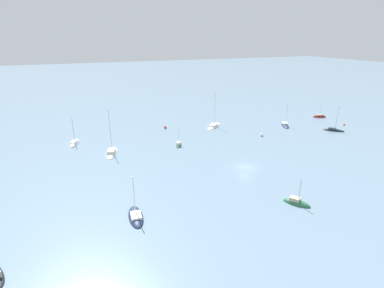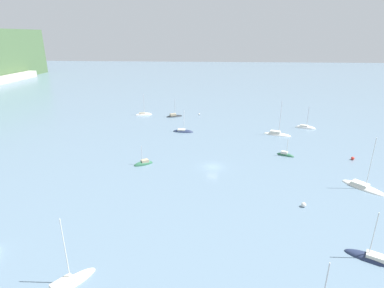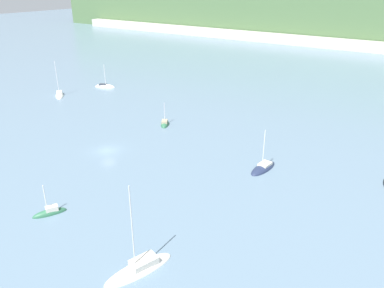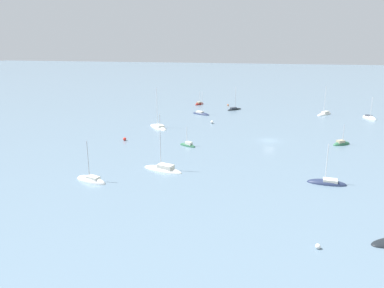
{
  "view_description": "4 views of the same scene",
  "coord_description": "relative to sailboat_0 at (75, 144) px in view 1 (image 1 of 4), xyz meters",
  "views": [
    {
      "loc": [
        35.12,
        51.74,
        27.72
      ],
      "look_at": [
        8.12,
        -11.42,
        2.85
      ],
      "focal_mm": 28.0,
      "sensor_mm": 36.0,
      "label": 1
    },
    {
      "loc": [
        -65.76,
        -0.04,
        29.8
      ],
      "look_at": [
        12.48,
        5.92,
        1.18
      ],
      "focal_mm": 28.0,
      "sensor_mm": 36.0,
      "label": 2
    },
    {
      "loc": [
        49.36,
        -43.29,
        29.62
      ],
      "look_at": [
        14.53,
        6.96,
        2.51
      ],
      "focal_mm": 35.0,
      "sensor_mm": 36.0,
      "label": 3
    },
    {
      "loc": [
        91.89,
        -1.09,
        24.55
      ],
      "look_at": [
        16.96,
        -16.28,
        2.92
      ],
      "focal_mm": 35.0,
      "sensor_mm": 36.0,
      "label": 4
    }
  ],
  "objects": [
    {
      "name": "mooring_buoy_3",
      "position": [
        -50.86,
        14.18,
        0.37
      ],
      "size": [
        0.89,
        0.89,
        0.89
      ],
      "color": "white",
      "rests_on": "ground_plane"
    },
    {
      "name": "ground_plane",
      "position": [
        -34.38,
        31.1,
        -0.07
      ],
      "size": [
        600.0,
        600.0,
        0.0
      ],
      "primitive_type": "plane",
      "color": "slate"
    },
    {
      "name": "mooring_buoy_0",
      "position": [
        -82.45,
        15.58,
        0.24
      ],
      "size": [
        0.61,
        0.61,
        0.61
      ],
      "color": "orange",
      "rests_on": "ground_plane"
    },
    {
      "name": "sailboat_11",
      "position": [
        -25.63,
        12.12,
        0.04
      ],
      "size": [
        3.25,
        4.62,
        5.25
      ],
      "rotation": [
        0.0,
        0.0,
        4.23
      ],
      "color": "#2D6647",
      "rests_on": "ground_plane"
    },
    {
      "name": "sailboat_3",
      "position": [
        -82.89,
        4.42,
        -0.0
      ],
      "size": [
        4.87,
        3.58,
        5.92
      ],
      "rotation": [
        0.0,
        0.0,
        2.67
      ],
      "color": "maroon",
      "rests_on": "ground_plane"
    },
    {
      "name": "mooring_buoy_2",
      "position": [
        -27.25,
        -4.29,
        0.34
      ],
      "size": [
        0.82,
        0.82,
        0.82
      ],
      "color": "red",
      "rests_on": "ground_plane"
    },
    {
      "name": "sailboat_4",
      "position": [
        -34.07,
        48.02,
        0.02
      ],
      "size": [
        4.05,
        4.95,
        5.76
      ],
      "rotation": [
        0.0,
        0.0,
        2.15
      ],
      "color": "#2D6647",
      "rests_on": "ground_plane"
    },
    {
      "name": "sailboat_9",
      "position": [
        -8.17,
        11.0,
        0.07
      ],
      "size": [
        4.83,
        8.76,
        11.66
      ],
      "rotation": [
        0.0,
        0.0,
        4.41
      ],
      "color": "white",
      "rests_on": "ground_plane"
    },
    {
      "name": "sailboat_5",
      "position": [
        -74.47,
        18.66,
        0.04
      ],
      "size": [
        5.55,
        5.59,
        8.65
      ],
      "rotation": [
        0.0,
        0.0,
        2.35
      ],
      "color": "black",
      "rests_on": "ground_plane"
    },
    {
      "name": "sailboat_8",
      "position": [
        -7.2,
        41.09,
        0.0
      ],
      "size": [
        2.96,
        6.89,
        7.9
      ],
      "rotation": [
        0.0,
        0.0,
        4.61
      ],
      "color": "#232D4C",
      "rests_on": "ground_plane"
    },
    {
      "name": "sailboat_6",
      "position": [
        -64.2,
        8.4,
        0.02
      ],
      "size": [
        4.98,
        6.96,
        8.21
      ],
      "rotation": [
        0.0,
        0.0,
        1.08
      ],
      "color": "#232D4C",
      "rests_on": "ground_plane"
    },
    {
      "name": "sailboat_0",
      "position": [
        0.0,
        0.0,
        0.0
      ],
      "size": [
        3.79,
        6.8,
        8.37
      ],
      "rotation": [
        0.0,
        0.0,
        4.4
      ],
      "color": "white",
      "rests_on": "ground_plane"
    },
    {
      "name": "sailboat_2",
      "position": [
        -42.46,
        -0.09,
        0.03
      ],
      "size": [
        8.3,
        7.84,
        11.82
      ],
      "rotation": [
        0.0,
        0.0,
        3.87
      ],
      "color": "white",
      "rests_on": "ground_plane"
    }
  ]
}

